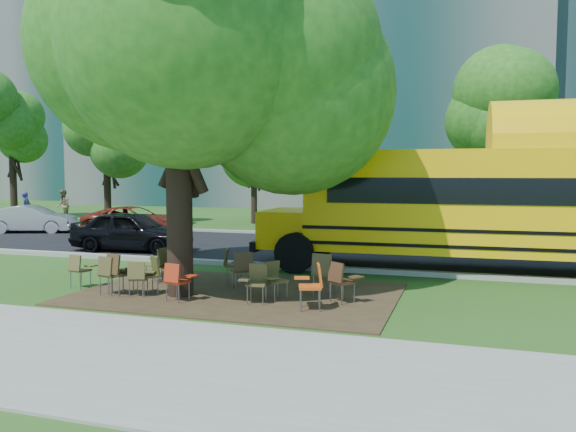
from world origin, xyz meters
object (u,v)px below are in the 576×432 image
(chair_0, at_px, (79,267))
(chair_4, at_px, (177,278))
(chair_2, at_px, (139,275))
(black_car, at_px, (132,231))
(bg_car_silver, at_px, (32,219))
(pedestrian_a, at_px, (26,208))
(chair_8, at_px, (159,261))
(chair_14, at_px, (111,271))
(chair_6, at_px, (313,282))
(bg_car_red, at_px, (134,220))
(chair_7, at_px, (341,278))
(chair_5, at_px, (256,280))
(chair_13, at_px, (325,270))
(chair_3, at_px, (149,271))
(chair_1, at_px, (119,270))
(chair_10, at_px, (231,262))
(chair_9, at_px, (172,264))
(chair_12, at_px, (274,277))
(school_bus, at_px, (535,203))
(main_tree, at_px, (177,43))
(chair_11, at_px, (243,267))
(pedestrian_b, at_px, (63,205))

(chair_0, xyz_separation_m, chair_4, (2.91, -0.64, 0.03))
(chair_2, relative_size, black_car, 0.19)
(bg_car_silver, xyz_separation_m, pedestrian_a, (-3.10, 3.00, 0.26))
(chair_0, distance_m, chair_8, 1.82)
(chair_14, distance_m, bg_car_silver, 15.02)
(chair_6, bearing_deg, bg_car_red, 27.77)
(chair_0, relative_size, chair_7, 0.90)
(chair_5, distance_m, chair_13, 1.61)
(bg_car_red, bearing_deg, chair_2, -152.03)
(chair_6, distance_m, chair_14, 4.57)
(chair_3, bearing_deg, chair_13, -124.96)
(chair_0, bearing_deg, bg_car_silver, 146.45)
(chair_0, bearing_deg, chair_8, 46.18)
(chair_1, height_order, chair_8, chair_1)
(chair_10, bearing_deg, chair_9, -83.10)
(chair_4, bearing_deg, chair_12, 34.60)
(school_bus, bearing_deg, chair_8, -157.78)
(main_tree, distance_m, chair_3, 4.96)
(chair_11, distance_m, pedestrian_a, 20.53)
(chair_3, relative_size, pedestrian_b, 0.48)
(chair_5, height_order, bg_car_red, bg_car_red)
(chair_6, bearing_deg, chair_10, 34.15)
(chair_3, bearing_deg, main_tree, -129.01)
(chair_3, xyz_separation_m, bg_car_silver, (-11.97, 9.71, 0.08))
(chair_9, distance_m, pedestrian_a, 18.78)
(chair_8, relative_size, chair_9, 1.10)
(chair_7, relative_size, chair_10, 1.05)
(chair_5, relative_size, chair_7, 0.93)
(chair_3, xyz_separation_m, chair_11, (1.81, 1.02, 0.03))
(chair_7, xyz_separation_m, chair_12, (-1.42, -0.12, -0.03))
(main_tree, height_order, chair_4, main_tree)
(chair_11, distance_m, chair_14, 2.91)
(chair_1, bearing_deg, chair_9, 96.26)
(chair_10, distance_m, chair_13, 2.68)
(chair_5, distance_m, pedestrian_a, 21.73)
(chair_6, xyz_separation_m, chair_8, (-4.30, 1.51, -0.04))
(chair_8, relative_size, chair_13, 0.91)
(school_bus, height_order, chair_3, school_bus)
(chair_10, bearing_deg, chair_0, -77.52)
(chair_1, distance_m, chair_10, 2.73)
(chair_10, bearing_deg, bg_car_red, -150.98)
(main_tree, relative_size, chair_6, 9.69)
(chair_0, relative_size, chair_10, 0.94)
(chair_4, distance_m, chair_12, 2.02)
(chair_9, height_order, bg_car_red, bg_car_red)
(school_bus, xyz_separation_m, chair_11, (-6.50, -4.18, -1.33))
(chair_10, bearing_deg, black_car, -141.50)
(black_car, xyz_separation_m, pedestrian_a, (-10.78, 6.83, 0.17))
(chair_1, height_order, pedestrian_b, pedestrian_b)
(chair_8, height_order, black_car, black_car)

